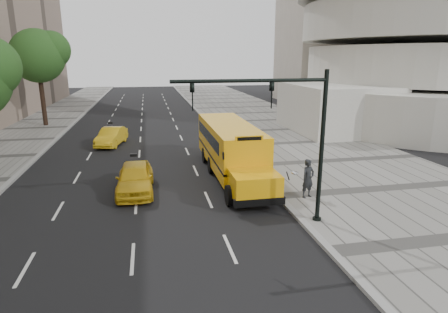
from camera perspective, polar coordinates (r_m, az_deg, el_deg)
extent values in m
plane|color=black|center=(23.22, -10.49, -2.48)|extent=(140.00, 140.00, 0.00)
cube|color=gray|center=(26.21, 16.71, -0.70)|extent=(12.00, 140.00, 0.15)
cube|color=gray|center=(24.01, 3.95, -1.49)|extent=(0.30, 140.00, 0.15)
cube|color=gray|center=(24.48, -29.58, -3.14)|extent=(0.30, 140.00, 0.15)
cylinder|color=silver|center=(47.38, 28.46, 7.27)|extent=(32.00, 32.00, 4.00)
cylinder|color=silver|center=(47.13, 29.09, 12.20)|extent=(26.00, 26.00, 3.60)
cylinder|color=silver|center=(47.25, 29.75, 17.26)|extent=(27.60, 27.60, 3.60)
cube|color=silver|center=(36.78, 16.63, 7.05)|extent=(8.00, 10.00, 4.40)
cylinder|color=black|center=(41.92, -25.94, 8.30)|extent=(0.44, 0.44, 6.18)
sphere|color=#1D4316|center=(41.75, -26.56, 13.56)|extent=(5.15, 5.15, 5.15)
sphere|color=#1D4316|center=(41.75, -24.79, 14.58)|extent=(3.60, 3.60, 3.60)
sphere|color=#1D4316|center=(41.63, -28.03, 12.83)|extent=(3.35, 3.35, 3.35)
cube|color=#F7AB0B|center=(22.55, 0.84, 1.93)|extent=(2.50, 9.00, 2.45)
cube|color=#F7AB0B|center=(17.61, 4.64, -4.18)|extent=(2.20, 2.00, 1.10)
cube|color=black|center=(17.01, 5.42, -6.88)|extent=(2.38, 0.25, 0.35)
cube|color=black|center=(22.68, 0.83, 0.63)|extent=(2.52, 9.00, 0.12)
cube|color=black|center=(18.25, 3.80, 0.30)|extent=(2.05, 0.10, 0.90)
cube|color=black|center=(22.93, 0.57, 3.36)|extent=(2.52, 7.50, 0.70)
cube|color=#F7AB0B|center=(18.06, 3.86, 2.75)|extent=(1.40, 0.12, 0.28)
ellipsoid|color=silver|center=(16.59, 11.10, -2.71)|extent=(0.32, 0.32, 0.14)
cylinder|color=black|center=(16.76, 10.02, -3.20)|extent=(0.36, 0.47, 0.58)
cylinder|color=black|center=(17.82, 0.82, -5.94)|extent=(0.30, 1.00, 1.00)
cylinder|color=black|center=(18.41, 7.74, -5.39)|extent=(0.30, 1.00, 1.00)
cylinder|color=black|center=(22.67, -1.97, -1.34)|extent=(0.30, 1.00, 1.00)
cylinder|color=black|center=(23.13, 3.56, -1.03)|extent=(0.30, 1.00, 1.00)
cylinder|color=black|center=(25.05, -2.92, 0.23)|extent=(0.30, 1.00, 1.00)
cylinder|color=black|center=(25.47, 2.11, 0.48)|extent=(0.30, 1.00, 1.00)
imported|color=gold|center=(19.96, -13.39, -3.20)|extent=(1.92, 4.59, 1.55)
imported|color=gold|center=(31.19, -16.79, 2.93)|extent=(2.41, 4.49, 1.41)
imported|color=black|center=(18.72, 12.68, -3.29)|extent=(0.82, 0.67, 1.93)
cylinder|color=black|center=(15.63, 14.64, 0.94)|extent=(0.18, 0.18, 6.40)
cylinder|color=black|center=(16.62, 13.94, -9.40)|extent=(0.36, 0.36, 0.25)
cylinder|color=black|center=(14.14, 4.18, 11.45)|extent=(6.00, 0.14, 0.14)
imported|color=black|center=(14.42, 7.24, 9.25)|extent=(0.16, 0.20, 1.00)
imported|color=black|center=(13.76, -4.84, 9.05)|extent=(0.16, 0.20, 1.00)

